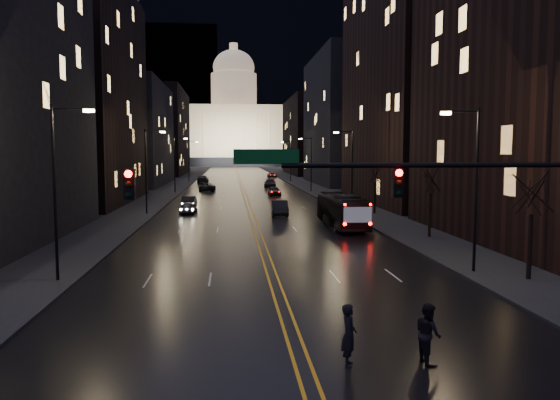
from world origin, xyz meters
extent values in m
plane|color=black|center=(0.00, 0.00, 0.00)|extent=(900.00, 900.00, 0.00)
cube|color=black|center=(0.00, 130.00, 0.01)|extent=(20.00, 320.00, 0.02)
cube|color=black|center=(-14.00, 130.00, 0.08)|extent=(8.00, 320.00, 0.16)
cube|color=black|center=(14.00, 130.00, 0.08)|extent=(8.00, 320.00, 0.16)
cube|color=orange|center=(0.00, 130.00, 0.03)|extent=(0.62, 320.00, 0.01)
cube|color=black|center=(-21.00, 54.00, 14.00)|extent=(12.00, 30.00, 28.00)
cube|color=black|center=(-21.00, 92.00, 10.00)|extent=(12.00, 34.00, 20.00)
cube|color=black|center=(-21.00, 140.00, 12.00)|extent=(12.00, 40.00, 24.00)
cube|color=black|center=(21.00, 20.00, 12.00)|extent=(12.00, 26.00, 24.00)
cube|color=black|center=(21.00, 50.00, 19.00)|extent=(12.00, 30.00, 38.00)
cube|color=black|center=(21.00, 92.00, 13.00)|extent=(12.00, 34.00, 26.00)
cube|color=black|center=(21.00, 140.00, 11.00)|extent=(12.00, 40.00, 22.00)
cube|color=black|center=(40.00, 380.00, 65.00)|extent=(520.00, 60.00, 130.00)
cube|color=black|center=(0.00, 250.00, 2.00)|extent=(90.00, 50.00, 4.00)
cube|color=#FBD491|center=(0.00, 250.00, 16.00)|extent=(80.00, 36.00, 24.00)
cylinder|color=beige|center=(0.00, 250.00, 36.00)|extent=(22.00, 22.00, 16.00)
ellipsoid|color=beige|center=(0.00, 250.00, 47.00)|extent=(20.00, 20.00, 17.00)
cylinder|color=#FBD491|center=(0.00, 250.00, 55.50)|extent=(4.00, 4.00, 6.00)
cylinder|color=black|center=(5.50, 0.00, 6.20)|extent=(12.00, 0.18, 0.18)
cube|color=black|center=(-5.50, 0.00, 5.60)|extent=(0.35, 0.30, 1.00)
cube|color=black|center=(3.50, 0.00, 5.60)|extent=(0.35, 0.30, 1.00)
sphere|color=#FF0705|center=(-5.50, -0.18, 5.95)|extent=(0.24, 0.24, 0.24)
sphere|color=#FF0705|center=(3.50, -0.18, 5.95)|extent=(0.24, 0.24, 0.24)
cube|color=#053F14|center=(-1.00, 0.00, 6.50)|extent=(2.20, 0.06, 0.50)
cylinder|color=black|center=(11.00, 10.00, 4.50)|extent=(0.16, 0.16, 9.00)
cylinder|color=black|center=(10.10, 10.00, 8.80)|extent=(1.80, 0.10, 0.10)
cube|color=#FFE199|center=(9.20, 10.00, 8.70)|extent=(0.50, 0.25, 0.15)
cylinder|color=black|center=(-11.00, 10.00, 4.50)|extent=(0.16, 0.16, 9.00)
cylinder|color=black|center=(-10.10, 10.00, 8.80)|extent=(1.80, 0.10, 0.10)
cube|color=#FFE199|center=(-9.20, 10.00, 8.70)|extent=(0.50, 0.25, 0.15)
cylinder|color=black|center=(11.00, 40.00, 4.50)|extent=(0.16, 0.16, 9.00)
cylinder|color=black|center=(10.10, 40.00, 8.80)|extent=(1.80, 0.10, 0.10)
cube|color=#FFE199|center=(9.20, 40.00, 8.70)|extent=(0.50, 0.25, 0.15)
cylinder|color=black|center=(-11.00, 40.00, 4.50)|extent=(0.16, 0.16, 9.00)
cylinder|color=black|center=(-10.10, 40.00, 8.80)|extent=(1.80, 0.10, 0.10)
cube|color=#FFE199|center=(-9.20, 40.00, 8.70)|extent=(0.50, 0.25, 0.15)
cylinder|color=black|center=(11.00, 70.00, 4.50)|extent=(0.16, 0.16, 9.00)
cylinder|color=black|center=(10.10, 70.00, 8.80)|extent=(1.80, 0.10, 0.10)
cube|color=#FFE199|center=(9.20, 70.00, 8.70)|extent=(0.50, 0.25, 0.15)
cylinder|color=black|center=(-11.00, 70.00, 4.50)|extent=(0.16, 0.16, 9.00)
cylinder|color=black|center=(-10.10, 70.00, 8.80)|extent=(1.80, 0.10, 0.10)
cube|color=#FFE199|center=(-9.20, 70.00, 8.70)|extent=(0.50, 0.25, 0.15)
cylinder|color=black|center=(11.00, 100.00, 4.50)|extent=(0.16, 0.16, 9.00)
cylinder|color=black|center=(10.10, 100.00, 8.80)|extent=(1.80, 0.10, 0.10)
cube|color=#FFE199|center=(9.20, 100.00, 8.70)|extent=(0.50, 0.25, 0.15)
cylinder|color=black|center=(-11.00, 100.00, 4.50)|extent=(0.16, 0.16, 9.00)
cylinder|color=black|center=(-10.10, 100.00, 8.80)|extent=(1.80, 0.10, 0.10)
cube|color=#FFE199|center=(-9.20, 100.00, 8.70)|extent=(0.50, 0.25, 0.15)
cylinder|color=black|center=(13.00, 8.00, 1.75)|extent=(0.24, 0.24, 3.50)
cylinder|color=black|center=(13.00, 22.00, 1.75)|extent=(0.24, 0.24, 3.50)
cylinder|color=black|center=(13.00, 38.00, 1.75)|extent=(0.24, 0.24, 3.50)
imported|color=black|center=(7.58, 28.85, 1.47)|extent=(2.74, 10.63, 2.94)
imported|color=black|center=(-6.68, 40.28, 0.67)|extent=(1.83, 4.05, 1.35)
imported|color=black|center=(-7.05, 46.58, 0.72)|extent=(1.57, 4.40, 1.45)
imported|color=black|center=(-6.00, 73.90, 0.72)|extent=(2.77, 5.33, 1.43)
imported|color=black|center=(-7.90, 97.28, 0.82)|extent=(2.35, 5.70, 1.65)
imported|color=black|center=(2.90, 38.02, 0.79)|extent=(1.87, 4.88, 1.59)
imported|color=black|center=(4.42, 63.41, 0.73)|extent=(1.88, 4.35, 1.46)
imported|color=black|center=(5.18, 82.12, 0.78)|extent=(2.64, 5.54, 1.56)
imported|color=black|center=(8.50, 120.90, 0.65)|extent=(2.21, 4.69, 1.29)
imported|color=black|center=(1.43, -2.00, 0.99)|extent=(0.61, 0.80, 1.97)
imported|color=black|center=(3.96, -2.00, 0.96)|extent=(0.62, 0.99, 1.93)
camera|label=1|loc=(-2.22, -18.21, 6.67)|focal=35.00mm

